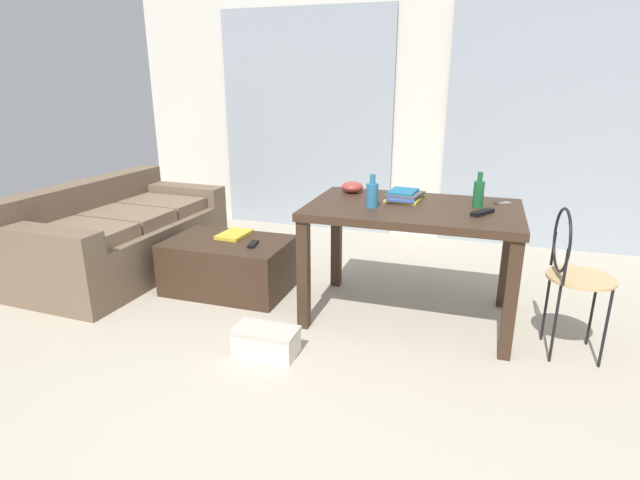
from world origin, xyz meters
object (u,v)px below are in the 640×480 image
magazine (234,234)px  couch (120,236)px  wire_chair (571,265)px  tv_remote_primary (253,244)px  shoebox (266,341)px  scissors (500,203)px  bottle_far (372,194)px  coffee_table (229,265)px  tv_remote_on_table (482,212)px  book_stack (404,195)px  craft_table (413,222)px  bottle_near (479,193)px  bowl (352,187)px

magazine → couch: bearing=-175.8°
wire_chair → tv_remote_primary: wire_chair is taller
tv_remote_primary → shoebox: (0.42, -0.73, -0.32)m
scissors → wire_chair: bearing=-48.3°
couch → shoebox: bearing=-27.4°
bottle_far → coffee_table: bearing=172.9°
tv_remote_on_table → coffee_table: bearing=-151.9°
book_stack → wire_chair: bearing=-19.9°
book_stack → scissors: (0.61, 0.08, -0.02)m
wire_chair → tv_remote_primary: (-2.03, 0.18, -0.14)m
bottle_far → magazine: bottle_far is taller
coffee_table → bottle_far: bearing=-7.1°
coffee_table → magazine: (-0.01, 0.12, 0.21)m
magazine → scissors: bearing=6.3°
scissors → tv_remote_primary: bearing=-171.0°
scissors → tv_remote_primary: (-1.64, -0.26, -0.37)m
craft_table → shoebox: size_ratio=3.57×
book_stack → tv_remote_primary: size_ratio=2.13×
wire_chair → bottle_near: bottle_near is taller
scissors → couch: bearing=-177.8°
shoebox → tv_remote_primary: bearing=119.6°
craft_table → tv_remote_on_table: 0.44m
bottle_far → magazine: (-1.11, 0.26, -0.44)m
coffee_table → bottle_far: 1.29m
book_stack → bowl: bearing=165.9°
shoebox → coffee_table: bearing=129.7°
couch → wire_chair: (3.31, -0.32, 0.25)m
bottle_far → shoebox: (-0.46, -0.64, -0.76)m
coffee_table → bowl: size_ratio=5.87×
tv_remote_on_table → wire_chair: bearing=18.8°
craft_table → bottle_far: (-0.24, -0.11, 0.18)m
wire_chair → shoebox: wire_chair is taller
couch → bottle_near: bottle_near is taller
couch → coffee_table: (1.05, -0.10, -0.10)m
craft_table → scissors: scissors is taller
wire_chair → scissors: size_ratio=7.72×
craft_table → tv_remote_on_table: size_ratio=7.06×
craft_table → bowl: 0.55m
couch → tv_remote_on_table: bearing=-4.3°
bottle_near → magazine: bottle_near is taller
wire_chair → book_stack: (-1.00, 0.36, 0.24)m
bottle_far → scissors: bottle_far is taller
bottle_far → bowl: 0.44m
tv_remote_on_table → tv_remote_primary: size_ratio=1.26×
bottle_far → shoebox: bottle_far is taller
couch → coffee_table: bearing=-5.6°
tv_remote_on_table → couch: bearing=-152.6°
craft_table → scissors: size_ratio=11.77×
coffee_table → bottle_near: 1.85m
couch → bowl: bowl is taller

